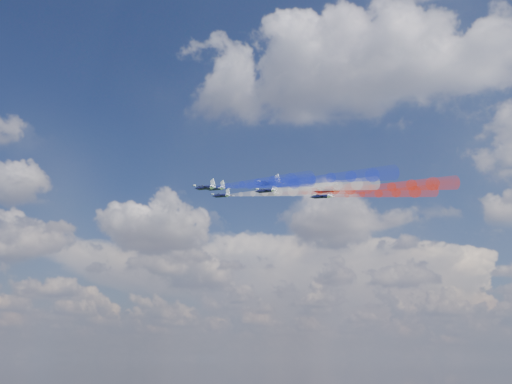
% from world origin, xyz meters
% --- Properties ---
extents(jet_lead, '(13.45, 12.82, 5.36)m').
position_xyz_m(jet_lead, '(-20.93, 3.32, 158.21)').
color(jet_lead, black).
extents(trail_lead, '(32.84, 22.32, 10.24)m').
position_xyz_m(trail_lead, '(-1.77, -8.44, 154.13)').
color(trail_lead, white).
extents(jet_inner_left, '(13.45, 12.82, 5.36)m').
position_xyz_m(jet_inner_left, '(-15.77, -12.69, 155.69)').
color(jet_inner_left, black).
extents(trail_inner_left, '(32.84, 22.32, 10.24)m').
position_xyz_m(trail_inner_left, '(3.40, -24.45, 151.61)').
color(trail_inner_left, '#1929D8').
extents(jet_inner_right, '(13.45, 12.82, 5.36)m').
position_xyz_m(jet_inner_right, '(-4.81, 3.70, 157.28)').
color(jet_inner_right, black).
extents(trail_inner_right, '(32.84, 22.32, 10.24)m').
position_xyz_m(trail_inner_right, '(14.35, -8.06, 153.20)').
color(trail_inner_right, red).
extents(jet_outer_left, '(13.45, 12.82, 5.36)m').
position_xyz_m(jet_outer_left, '(-12.22, -27.23, 151.50)').
color(jet_outer_left, black).
extents(trail_outer_left, '(32.84, 22.32, 10.24)m').
position_xyz_m(trail_outer_left, '(6.95, -39.00, 147.42)').
color(trail_outer_left, '#1929D8').
extents(jet_center_third, '(13.45, 12.82, 5.36)m').
position_xyz_m(jet_center_third, '(-0.90, -9.97, 154.18)').
color(jet_center_third, black).
extents(trail_center_third, '(32.84, 22.32, 10.24)m').
position_xyz_m(trail_center_third, '(18.26, -21.74, 150.10)').
color(trail_center_third, white).
extents(jet_outer_right, '(13.45, 12.82, 5.36)m').
position_xyz_m(jet_outer_right, '(11.45, 6.35, 155.55)').
color(jet_outer_right, black).
extents(trail_outer_right, '(32.84, 22.32, 10.24)m').
position_xyz_m(trail_outer_right, '(30.61, -5.42, 151.47)').
color(trail_outer_right, red).
extents(jet_rear_left, '(13.45, 12.82, 5.36)m').
position_xyz_m(jet_rear_left, '(5.25, -25.67, 151.28)').
color(jet_rear_left, black).
extents(trail_rear_left, '(32.84, 22.32, 10.24)m').
position_xyz_m(trail_rear_left, '(24.41, -37.44, 147.20)').
color(trail_rear_left, '#1929D8').
extents(jet_rear_right, '(13.45, 12.82, 5.36)m').
position_xyz_m(jet_rear_right, '(16.77, -8.84, 152.75)').
color(jet_rear_right, black).
extents(trail_rear_right, '(32.84, 22.32, 10.24)m').
position_xyz_m(trail_rear_right, '(35.93, -20.61, 148.67)').
color(trail_rear_right, red).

